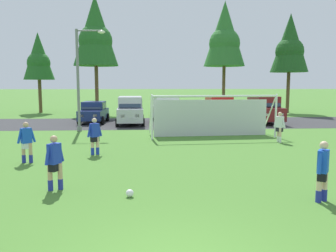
{
  "coord_description": "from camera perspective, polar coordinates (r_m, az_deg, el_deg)",
  "views": [
    {
      "loc": [
        -0.51,
        -5.69,
        3.13
      ],
      "look_at": [
        0.54,
        11.04,
        1.12
      ],
      "focal_mm": 37.39,
      "sensor_mm": 36.0,
      "label": 1
    }
  ],
  "objects": [
    {
      "name": "ground_plane",
      "position": [
        20.93,
        -2.15,
        -1.75
      ],
      "size": [
        400.0,
        400.0,
        0.0
      ],
      "primitive_type": "plane",
      "color": "#477A2D"
    },
    {
      "name": "parking_lot_strip",
      "position": [
        28.26,
        -2.53,
        0.49
      ],
      "size": [
        52.0,
        8.4,
        0.01
      ],
      "primitive_type": "cube",
      "color": "#333335",
      "rests_on": "ground"
    },
    {
      "name": "soccer_ball",
      "position": [
        9.97,
        -6.25,
        -10.83
      ],
      "size": [
        0.22,
        0.22,
        0.22
      ],
      "color": "white",
      "rests_on": "ground"
    },
    {
      "name": "soccer_goal",
      "position": [
        21.06,
        7.17,
        1.79
      ],
      "size": [
        7.53,
        2.41,
        2.57
      ],
      "color": "white",
      "rests_on": "ground"
    },
    {
      "name": "player_striker_near",
      "position": [
        19.79,
        17.72,
        -0.17
      ],
      "size": [
        0.49,
        0.66,
        1.64
      ],
      "color": "beige",
      "rests_on": "ground"
    },
    {
      "name": "player_midfield_center",
      "position": [
        10.88,
        -17.99,
        -5.73
      ],
      "size": [
        0.46,
        0.67,
        1.64
      ],
      "color": "tan",
      "rests_on": "ground"
    },
    {
      "name": "player_defender_far",
      "position": [
        15.86,
        -11.86,
        -1.66
      ],
      "size": [
        0.64,
        0.51,
        1.64
      ],
      "color": "beige",
      "rests_on": "ground"
    },
    {
      "name": "player_winger_right",
      "position": [
        15.0,
        -22.06,
        -2.5
      ],
      "size": [
        0.65,
        0.51,
        1.64
      ],
      "color": "tan",
      "rests_on": "ground"
    },
    {
      "name": "player_trailing_back",
      "position": [
        10.22,
        23.89,
        -6.8
      ],
      "size": [
        0.57,
        0.59,
        1.64
      ],
      "color": "beige",
      "rests_on": "ground"
    },
    {
      "name": "parked_car_slot_far_left",
      "position": [
        29.11,
        -11.99,
        2.26
      ],
      "size": [
        2.2,
        4.28,
        1.72
      ],
      "color": "navy",
      "rests_on": "ground"
    },
    {
      "name": "parked_car_slot_left",
      "position": [
        27.39,
        -6.17,
        2.59
      ],
      "size": [
        2.25,
        4.66,
        2.16
      ],
      "color": "#B2B2BC",
      "rests_on": "ground"
    },
    {
      "name": "parked_car_slot_center_left",
      "position": [
        28.55,
        -0.37,
        2.8
      ],
      "size": [
        2.41,
        4.74,
        2.16
      ],
      "color": "silver",
      "rests_on": "ground"
    },
    {
      "name": "parked_car_slot_center",
      "position": [
        28.82,
        8.31,
        2.77
      ],
      "size": [
        2.15,
        4.6,
        2.16
      ],
      "color": "red",
      "rests_on": "ground"
    },
    {
      "name": "parked_car_slot_center_right",
      "position": [
        29.34,
        15.35,
        2.67
      ],
      "size": [
        2.21,
        4.64,
        2.16
      ],
      "color": "maroon",
      "rests_on": "ground"
    },
    {
      "name": "tree_left_edge",
      "position": [
        40.99,
        -20.36,
        10.38
      ],
      "size": [
        3.25,
        3.25,
        8.67
      ],
      "color": "brown",
      "rests_on": "ground"
    },
    {
      "name": "tree_mid_left",
      "position": [
        36.73,
        -11.75,
        14.63
      ],
      "size": [
        4.46,
        4.46,
        11.91
      ],
      "color": "brown",
      "rests_on": "ground"
    },
    {
      "name": "tree_center_back",
      "position": [
        41.15,
        9.21,
        14.29
      ],
      "size": [
        4.64,
        4.64,
        12.38
      ],
      "color": "brown",
      "rests_on": "ground"
    },
    {
      "name": "tree_mid_right",
      "position": [
        40.54,
        19.25,
        12.36
      ],
      "size": [
        3.97,
        3.97,
        10.6
      ],
      "color": "brown",
      "rests_on": "ground"
    },
    {
      "name": "street_lamp",
      "position": [
        23.91,
        -14.01,
        7.47
      ],
      "size": [
        2.0,
        0.32,
        6.68
      ],
      "color": "slate",
      "rests_on": "ground"
    }
  ]
}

